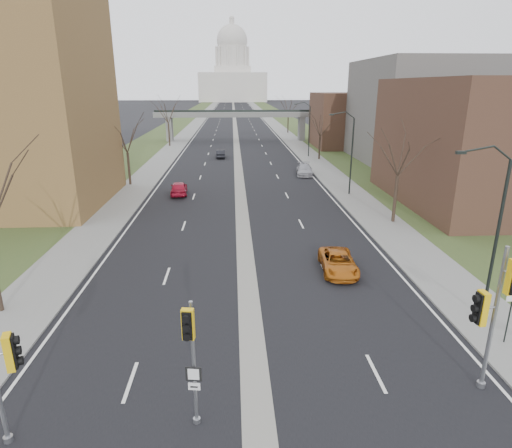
{
  "coord_description": "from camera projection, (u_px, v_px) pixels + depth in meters",
  "views": [
    {
      "loc": [
        -0.74,
        -12.58,
        11.33
      ],
      "look_at": [
        0.43,
        9.13,
        4.26
      ],
      "focal_mm": 30.0,
      "sensor_mm": 36.0,
      "label": 1
    }
  ],
  "objects": [
    {
      "name": "ground",
      "position": [
        258.0,
        414.0,
        15.48
      ],
      "size": [
        700.0,
        700.0,
        0.0
      ],
      "primitive_type": "plane",
      "color": "black",
      "rests_on": "ground"
    },
    {
      "name": "road_surface",
      "position": [
        234.0,
        118.0,
        157.93
      ],
      "size": [
        20.0,
        600.0,
        0.01
      ],
      "primitive_type": "cube",
      "color": "black",
      "rests_on": "ground"
    },
    {
      "name": "median_strip",
      "position": [
        234.0,
        118.0,
        157.93
      ],
      "size": [
        1.2,
        600.0,
        0.02
      ],
      "primitive_type": "cube",
      "color": "gray",
      "rests_on": "ground"
    },
    {
      "name": "sidewalk_right",
      "position": [
        267.0,
        117.0,
        158.53
      ],
      "size": [
        4.0,
        600.0,
        0.12
      ],
      "primitive_type": "cube",
      "color": "gray",
      "rests_on": "ground"
    },
    {
      "name": "sidewalk_left",
      "position": [
        202.0,
        118.0,
        157.3
      ],
      "size": [
        4.0,
        600.0,
        0.12
      ],
      "primitive_type": "cube",
      "color": "gray",
      "rests_on": "ground"
    },
    {
      "name": "grass_verge_right",
      "position": [
        283.0,
        117.0,
        158.84
      ],
      "size": [
        8.0,
        600.0,
        0.1
      ],
      "primitive_type": "cube",
      "color": "#324721",
      "rests_on": "ground"
    },
    {
      "name": "grass_verge_left",
      "position": [
        185.0,
        118.0,
        157.0
      ],
      "size": [
        8.0,
        600.0,
        0.1
      ],
      "primitive_type": "cube",
      "color": "#324721",
      "rests_on": "ground"
    },
    {
      "name": "commercial_block_near",
      "position": [
        488.0,
        143.0,
        41.45
      ],
      "size": [
        16.0,
        20.0,
        12.0
      ],
      "primitive_type": "cube",
      "color": "#4B3323",
      "rests_on": "ground"
    },
    {
      "name": "commercial_block_mid",
      "position": [
        424.0,
        112.0,
        63.98
      ],
      "size": [
        18.0,
        22.0,
        15.0
      ],
      "primitive_type": "cube",
      "color": "#615E59",
      "rests_on": "ground"
    },
    {
      "name": "commercial_block_far",
      "position": [
        352.0,
        120.0,
        81.54
      ],
      "size": [
        14.0,
        14.0,
        10.0
      ],
      "primitive_type": "cube",
      "color": "#4B3323",
      "rests_on": "ground"
    },
    {
      "name": "pedestrian_bridge",
      "position": [
        236.0,
        118.0,
        89.96
      ],
      "size": [
        34.0,
        3.0,
        6.45
      ],
      "color": "slate",
      "rests_on": "ground"
    },
    {
      "name": "capitol",
      "position": [
        233.0,
        75.0,
        313.63
      ],
      "size": [
        48.0,
        42.0,
        55.75
      ],
      "color": "beige",
      "rests_on": "ground"
    },
    {
      "name": "streetlight_near",
      "position": [
        489.0,
        186.0,
        19.59
      ],
      "size": [
        2.61,
        0.2,
        8.7
      ],
      "color": "black",
      "rests_on": "sidewalk_right"
    },
    {
      "name": "streetlight_mid",
      "position": [
        346.0,
        130.0,
        44.29
      ],
      "size": [
        2.61,
        0.2,
        8.7
      ],
      "color": "black",
      "rests_on": "sidewalk_right"
    },
    {
      "name": "streetlight_far",
      "position": [
        305.0,
        114.0,
        68.98
      ],
      "size": [
        2.61,
        0.2,
        8.7
      ],
      "color": "black",
      "rests_on": "sidewalk_right"
    },
    {
      "name": "tree_left_b",
      "position": [
        126.0,
        132.0,
        48.98
      ],
      "size": [
        6.75,
        6.75,
        8.81
      ],
      "color": "#382B21",
      "rests_on": "sidewalk_left"
    },
    {
      "name": "tree_left_c",
      "position": [
        168.0,
        109.0,
        81.01
      ],
      "size": [
        7.65,
        7.65,
        9.99
      ],
      "color": "#382B21",
      "rests_on": "sidewalk_left"
    },
    {
      "name": "tree_right_a",
      "position": [
        401.0,
        146.0,
        34.99
      ],
      "size": [
        7.2,
        7.2,
        9.4
      ],
      "color": "#382B21",
      "rests_on": "sidewalk_right"
    },
    {
      "name": "tree_right_b",
      "position": [
        321.0,
        122.0,
        66.58
      ],
      "size": [
        6.3,
        6.3,
        8.22
      ],
      "color": "#382B21",
      "rests_on": "sidewalk_right"
    },
    {
      "name": "tree_right_c",
      "position": [
        288.0,
        104.0,
        104.19
      ],
      "size": [
        7.65,
        7.65,
        9.99
      ],
      "color": "#382B21",
      "rests_on": "sidewalk_right"
    },
    {
      "name": "signal_pole_median",
      "position": [
        191.0,
        345.0,
        13.8
      ],
      "size": [
        0.56,
        0.79,
        4.78
      ],
      "rotation": [
        0.0,
        0.0,
        -0.14
      ],
      "color": "gray",
      "rests_on": "ground"
    },
    {
      "name": "signal_pole_right",
      "position": [
        496.0,
        302.0,
        15.43
      ],
      "size": [
        1.12,
        1.03,
        5.93
      ],
      "rotation": [
        0.0,
        0.0,
        0.08
      ],
      "color": "gray",
      "rests_on": "ground"
    },
    {
      "name": "speed_limit_sign",
      "position": [
        512.0,
        303.0,
        18.99
      ],
      "size": [
        0.63,
        0.07,
        2.9
      ],
      "rotation": [
        0.0,
        0.0,
        -0.01
      ],
      "color": "black",
      "rests_on": "sidewalk_right"
    },
    {
      "name": "car_left_near",
      "position": [
        179.0,
        188.0,
        46.3
      ],
      "size": [
        2.07,
        4.44,
        1.47
      ],
      "primitive_type": "imported",
      "rotation": [
        0.0,
        0.0,
        3.22
      ],
      "color": "#A7132A",
      "rests_on": "ground"
    },
    {
      "name": "car_left_far",
      "position": [
        220.0,
        154.0,
        70.05
      ],
      "size": [
        1.55,
        3.99,
        1.29
      ],
      "primitive_type": "imported",
      "rotation": [
        0.0,
        0.0,
        3.19
      ],
      "color": "black",
      "rests_on": "ground"
    },
    {
      "name": "car_right_near",
      "position": [
        338.0,
        262.0,
        27.15
      ],
      "size": [
        2.38,
        4.67,
        1.26
      ],
      "primitive_type": "imported",
      "rotation": [
        0.0,
        0.0,
        -0.06
      ],
      "color": "#B15A12",
      "rests_on": "ground"
    },
    {
      "name": "car_right_mid",
      "position": [
        304.0,
        170.0,
        56.54
      ],
      "size": [
        2.53,
        5.07,
        1.42
      ],
      "primitive_type": "imported",
      "rotation": [
        0.0,
        0.0,
        -0.11
      ],
      "color": "#999AA1",
      "rests_on": "ground"
    }
  ]
}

